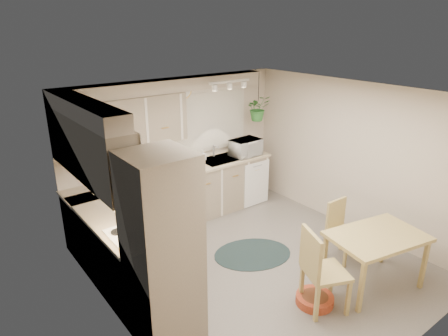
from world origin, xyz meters
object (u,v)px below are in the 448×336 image
(chair_left, at_px, (326,270))
(pet_bed, at_px, (315,299))
(chair_back, at_px, (345,232))
(braided_rug, at_px, (253,254))
(dining_table, at_px, (374,260))
(microwave, at_px, (246,146))

(chair_left, xyz_separation_m, pet_bed, (-0.03, 0.11, -0.47))
(chair_back, xyz_separation_m, braided_rug, (-0.97, 0.86, -0.43))
(pet_bed, bearing_deg, chair_left, -75.29)
(dining_table, xyz_separation_m, chair_left, (-0.84, 0.09, 0.15))
(braided_rug, xyz_separation_m, pet_bed, (-0.12, -1.28, 0.05))
(chair_back, distance_m, microwave, 2.41)
(braided_rug, distance_m, pet_bed, 1.28)
(pet_bed, bearing_deg, dining_table, -12.84)
(chair_left, relative_size, chair_back, 1.21)
(chair_left, xyz_separation_m, chair_back, (1.07, 0.52, -0.09))
(braided_rug, bearing_deg, microwave, 53.62)
(chair_left, bearing_deg, dining_table, 106.67)
(chair_left, bearing_deg, pet_bed, -142.32)
(chair_back, bearing_deg, pet_bed, 22.02)
(chair_left, height_order, pet_bed, chair_left)
(pet_bed, xyz_separation_m, microwave, (1.19, 2.72, 1.07))
(chair_left, xyz_separation_m, microwave, (1.16, 2.83, 0.61))
(chair_back, relative_size, braided_rug, 0.75)
(pet_bed, height_order, microwave, microwave)
(chair_left, bearing_deg, braided_rug, -160.85)
(chair_left, distance_m, pet_bed, 0.48)
(pet_bed, distance_m, microwave, 3.16)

